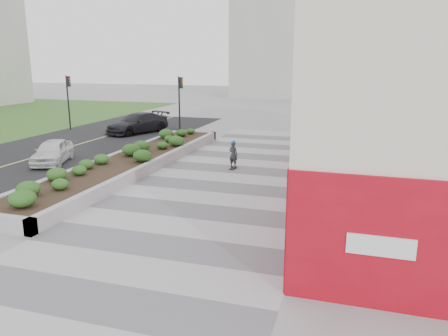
% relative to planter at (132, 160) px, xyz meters
% --- Properties ---
extents(ground, '(160.00, 160.00, 0.00)m').
position_rel_planter_xyz_m(ground, '(5.50, -7.00, -0.42)').
color(ground, gray).
rests_on(ground, ground).
extents(walkway, '(8.00, 36.00, 0.01)m').
position_rel_planter_xyz_m(walkway, '(5.50, -4.00, -0.41)').
color(walkway, '#A8A8AD').
rests_on(walkway, ground).
extents(building, '(6.04, 24.08, 8.00)m').
position_rel_planter_xyz_m(building, '(12.48, 1.98, 3.56)').
color(building, silver).
rests_on(building, ground).
extents(planter, '(3.00, 18.00, 0.90)m').
position_rel_planter_xyz_m(planter, '(0.00, 0.00, 0.00)').
color(planter, '#9E9EA0').
rests_on(planter, ground).
extents(street, '(10.00, 40.00, 0.00)m').
position_rel_planter_xyz_m(street, '(-6.50, 0.00, -0.42)').
color(street, black).
rests_on(street, ground).
extents(traffic_signal_near, '(0.33, 0.28, 4.20)m').
position_rel_planter_xyz_m(traffic_signal_near, '(-1.73, 10.50, 2.34)').
color(traffic_signal_near, black).
rests_on(traffic_signal_near, ground).
extents(traffic_signal_far, '(0.33, 0.28, 4.20)m').
position_rel_planter_xyz_m(traffic_signal_far, '(-10.93, 10.00, 2.34)').
color(traffic_signal_far, black).
rests_on(traffic_signal_far, ground).
extents(distant_bldg_north_l, '(16.00, 12.00, 20.00)m').
position_rel_planter_xyz_m(distant_bldg_north_l, '(0.50, 48.00, 9.58)').
color(distant_bldg_north_l, '#ADAAA3').
rests_on(distant_bldg_north_l, ground).
extents(distant_bldg_north_r, '(14.00, 10.00, 24.00)m').
position_rel_planter_xyz_m(distant_bldg_north_r, '(20.50, 53.00, 11.58)').
color(distant_bldg_north_r, '#ADAAA3').
rests_on(distant_bldg_north_r, ground).
extents(manhole_cover, '(0.44, 0.44, 0.01)m').
position_rel_planter_xyz_m(manhole_cover, '(6.00, -4.00, -0.42)').
color(manhole_cover, '#595654').
rests_on(manhole_cover, ground).
extents(skateboarder, '(0.54, 0.73, 1.47)m').
position_rel_planter_xyz_m(skateboarder, '(4.99, 1.29, 0.33)').
color(skateboarder, beige).
rests_on(skateboarder, ground).
extents(car_white, '(2.70, 3.98, 1.26)m').
position_rel_planter_xyz_m(car_white, '(-4.53, -0.31, 0.21)').
color(car_white, white).
rests_on(car_white, ground).
extents(car_dark, '(3.86, 5.53, 1.49)m').
position_rel_planter_xyz_m(car_dark, '(-5.07, 10.05, 0.32)').
color(car_dark, black).
rests_on(car_dark, ground).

